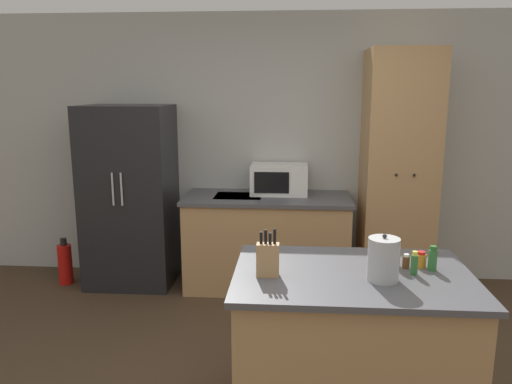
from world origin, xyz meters
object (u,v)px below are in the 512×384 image
microwave (279,179)px  kettle (383,259)px  spice_bottle_short_red (421,260)px  spice_bottle_amber_oil (406,262)px  pantry_cabinet (398,174)px  knife_block (268,259)px  spice_bottle_pale_salt (396,253)px  spice_bottle_tall_dark (433,259)px  refrigerator (130,196)px  spice_bottle_green_herb (414,264)px  fire_extinguisher (65,264)px  spice_bottle_orange_cap (379,254)px

microwave → kettle: size_ratio=2.09×
spice_bottle_short_red → spice_bottle_amber_oil: bearing=-164.6°
pantry_cabinet → knife_block: 2.31m
microwave → spice_bottle_pale_salt: 2.06m
spice_bottle_pale_salt → spice_bottle_amber_oil: bearing=-27.0°
microwave → spice_bottle_amber_oil: (0.78, -1.95, -0.11)m
knife_block → spice_bottle_tall_dark: bearing=9.8°
refrigerator → spice_bottle_green_herb: (2.24, -1.93, 0.08)m
refrigerator → spice_bottle_green_herb: 2.96m
microwave → spice_bottle_pale_salt: bearing=-69.2°
refrigerator → kettle: bearing=-44.6°
pantry_cabinet → spice_bottle_short_red: size_ratio=24.04×
refrigerator → spice_bottle_green_herb: refrigerator is taller
kettle → fire_extinguisher: (-2.70, 1.92, -0.80)m
spice_bottle_tall_dark → spice_bottle_orange_cap: 0.29m
spice_bottle_tall_dark → fire_extinguisher: (-3.01, 1.75, -0.75)m
spice_bottle_tall_dark → spice_bottle_pale_salt: bearing=165.4°
kettle → spice_bottle_green_herb: bearing=27.4°
microwave → spice_bottle_green_herb: microwave is taller
microwave → spice_bottle_tall_dark: bearing=-64.9°
microwave → spice_bottle_green_herb: (0.81, -2.05, -0.09)m
refrigerator → fire_extinguisher: 0.94m
fire_extinguisher → spice_bottle_orange_cap: bearing=-31.6°
microwave → kettle: bearing=-73.9°
knife_block → spice_bottle_orange_cap: knife_block is taller
spice_bottle_amber_oil → spice_bottle_green_herb: 0.10m
refrigerator → spice_bottle_pale_salt: size_ratio=10.60×
pantry_cabinet → spice_bottle_short_red: (-0.22, -1.83, -0.19)m
kettle → microwave: bearing=106.1°
knife_block → fire_extinguisher: (-2.09, 1.91, -0.78)m
spice_bottle_short_red → spice_bottle_green_herb: size_ratio=0.70×
spice_bottle_amber_oil → fire_extinguisher: 3.42m
spice_bottle_green_herb → spice_bottle_orange_cap: (-0.17, 0.15, 0.00)m
microwave → spice_bottle_green_herb: 2.20m
spice_bottle_pale_salt → kettle: bearing=-116.4°
spice_bottle_tall_dark → kettle: 0.35m
spice_bottle_orange_cap → fire_extinguisher: spice_bottle_orange_cap is taller
spice_bottle_pale_salt → spice_bottle_orange_cap: size_ratio=1.19×
pantry_cabinet → spice_bottle_tall_dark: size_ratio=15.72×
refrigerator → microwave: (1.43, 0.12, 0.17)m
refrigerator → spice_bottle_orange_cap: bearing=-40.7°
kettle → spice_bottle_orange_cap: bearing=85.1°
knife_block → fire_extinguisher: 2.93m
spice_bottle_pale_salt → kettle: size_ratio=0.64×
refrigerator → spice_bottle_tall_dark: (2.36, -1.85, 0.08)m
spice_bottle_green_herb → kettle: 0.22m
spice_bottle_amber_oil → spice_bottle_pale_salt: (-0.05, 0.03, 0.04)m
pantry_cabinet → spice_bottle_amber_oil: size_ratio=26.80×
refrigerator → spice_bottle_amber_oil: refrigerator is taller
refrigerator → kettle: (2.05, -2.03, 0.13)m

